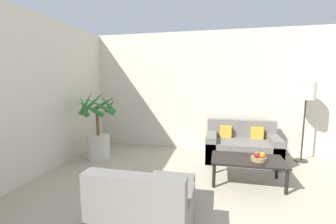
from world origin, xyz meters
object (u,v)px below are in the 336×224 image
apple_red (256,155)px  coffee_table (247,161)px  floor_lamp (306,95)px  apple_green (257,154)px  potted_palm (98,133)px  sofa_loveseat (241,147)px  fruit_bowl (259,159)px  ottoman (170,193)px  armchair (145,221)px  orange_fruit (262,155)px

apple_red → coffee_table: bearing=141.4°
floor_lamp → apple_green: size_ratio=23.82×
potted_palm → sofa_loveseat: potted_palm is taller
sofa_loveseat → coffee_table: 1.09m
fruit_bowl → apple_red: size_ratio=2.98×
floor_lamp → ottoman: bearing=-135.5°
coffee_table → ottoman: coffee_table is taller
apple_green → armchair: (-1.25, -1.69, -0.20)m
sofa_loveseat → ottoman: sofa_loveseat is taller
apple_red → ottoman: apple_red is taller
sofa_loveseat → coffee_table: size_ratio=1.28×
apple_red → orange_fruit: orange_fruit is taller
armchair → ottoman: 0.77m
coffee_table → orange_fruit: bearing=-20.4°
coffee_table → apple_red: apple_red is taller
floor_lamp → armchair: floor_lamp is taller
potted_palm → apple_red: bearing=-11.0°
apple_green → orange_fruit: (0.07, -0.07, 0.01)m
potted_palm → orange_fruit: 3.10m
coffee_table → fruit_bowl: 0.18m
fruit_bowl → orange_fruit: 0.09m
apple_red → orange_fruit: size_ratio=0.94×
apple_red → fruit_bowl: bearing=37.8°
potted_palm → coffee_table: bearing=-9.7°
potted_palm → coffee_table: potted_palm is taller
floor_lamp → armchair: 3.88m
apple_green → ottoman: bearing=-141.7°
floor_lamp → apple_green: 1.84m
fruit_bowl → apple_red: bearing=-142.2°
potted_palm → apple_green: 3.02m
sofa_loveseat → apple_green: sofa_loveseat is taller
sofa_loveseat → armchair: 3.00m
orange_fruit → armchair: armchair is taller
orange_fruit → ottoman: orange_fruit is taller
potted_palm → sofa_loveseat: bearing=11.8°
sofa_loveseat → coffee_table: (-0.01, -1.08, 0.08)m
apple_green → fruit_bowl: bearing=-66.8°
potted_palm → ottoman: 2.33m
sofa_loveseat → ottoman: (-1.05, -2.01, -0.09)m
floor_lamp → ottoman: (-2.22, -2.18, -1.16)m
floor_lamp → armchair: size_ratio=1.83×
fruit_bowl → apple_red: 0.08m
apple_red → orange_fruit: 0.09m
potted_palm → ottoman: potted_palm is taller
apple_red → armchair: armchair is taller
potted_palm → apple_red: size_ratio=18.71×
apple_red → armchair: 2.03m
floor_lamp → fruit_bowl: 1.89m
potted_palm → armchair: 2.80m
apple_red → apple_green: 0.08m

